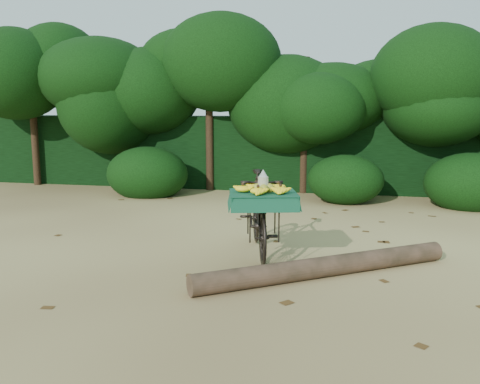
# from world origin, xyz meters

# --- Properties ---
(ground) EXTENTS (80.00, 80.00, 0.00)m
(ground) POSITION_xyz_m (0.00, 0.00, 0.00)
(ground) COLOR #D1BD6F
(ground) RESTS_ON ground
(vendor_bicycle) EXTENTS (1.14, 2.01, 1.16)m
(vendor_bicycle) POSITION_xyz_m (0.39, 0.11, 0.59)
(vendor_bicycle) COLOR black
(vendor_bicycle) RESTS_ON ground
(fallen_log) EXTENTS (2.94, 2.20, 0.25)m
(fallen_log) POSITION_xyz_m (1.35, -0.66, 0.12)
(fallen_log) COLOR brown
(fallen_log) RESTS_ON ground
(hedge_backdrop) EXTENTS (26.00, 1.80, 1.80)m
(hedge_backdrop) POSITION_xyz_m (0.00, 6.30, 0.90)
(hedge_backdrop) COLOR black
(hedge_backdrop) RESTS_ON ground
(tree_row) EXTENTS (14.50, 2.00, 4.00)m
(tree_row) POSITION_xyz_m (-0.65, 5.50, 2.00)
(tree_row) COLOR black
(tree_row) RESTS_ON ground
(bush_clumps) EXTENTS (8.80, 1.70, 0.90)m
(bush_clumps) POSITION_xyz_m (0.50, 4.30, 0.45)
(bush_clumps) COLOR black
(bush_clumps) RESTS_ON ground
(leaf_litter) EXTENTS (7.00, 7.30, 0.01)m
(leaf_litter) POSITION_xyz_m (0.00, 0.65, 0.01)
(leaf_litter) COLOR #4C3014
(leaf_litter) RESTS_ON ground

